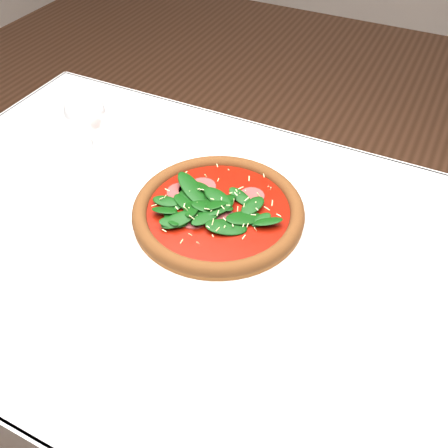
% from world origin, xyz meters
% --- Properties ---
extents(ground, '(6.00, 6.00, 0.00)m').
position_xyz_m(ground, '(0.00, 0.00, 0.00)').
color(ground, brown).
rests_on(ground, ground).
extents(dining_table, '(1.21, 0.81, 0.75)m').
position_xyz_m(dining_table, '(0.00, 0.00, 0.65)').
color(dining_table, silver).
rests_on(dining_table, ground).
extents(plate, '(0.37, 0.37, 0.02)m').
position_xyz_m(plate, '(0.03, 0.07, 0.76)').
color(plate, white).
rests_on(plate, dining_table).
extents(pizza, '(0.32, 0.32, 0.04)m').
position_xyz_m(pizza, '(0.03, 0.07, 0.78)').
color(pizza, '#905C22').
rests_on(pizza, plate).
extents(wine_glass, '(0.08, 0.08, 0.19)m').
position_xyz_m(wine_glass, '(-0.25, 0.08, 0.88)').
color(wine_glass, silver).
rests_on(wine_glass, dining_table).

